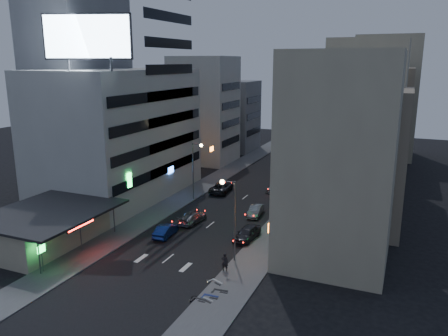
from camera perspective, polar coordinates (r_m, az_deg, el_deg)
The scene contains 29 objects.
ground at distance 41.48m, azimuth -10.17°, elevation -13.75°, with size 180.00×180.00×0.00m, color black.
sidewalk_left at distance 69.61m, azimuth -2.26°, elevation -2.08°, with size 4.00×120.00×0.12m, color #4C4C4F.
sidewalk_right at distance 64.68m, azimuth 10.70°, elevation -3.55°, with size 4.00×120.00×0.12m, color #4C4C4F.
food_court at distance 50.44m, azimuth -22.46°, elevation -7.07°, with size 11.00×13.00×3.88m.
white_building at distance 63.83m, azimuth -13.57°, elevation 4.32°, with size 14.00×24.00×18.00m, color #B5B5B0.
grey_tower at distance 71.07m, azimuth -18.45°, elevation 11.42°, with size 10.00×14.00×34.00m, color slate.
shophouse_near at distance 42.39m, azimuth 14.76°, elevation 1.02°, with size 10.00×11.00×20.00m, color #B1A98B.
shophouse_mid at distance 53.92m, azimuth 16.99°, elevation 1.35°, with size 11.00×12.00×16.00m, color gray.
shophouse_far at distance 66.26m, azimuth 18.02°, elevation 6.12°, with size 10.00×14.00×22.00m, color #B1A98B.
far_left_a at distance 84.24m, azimuth -2.59°, elevation 7.57°, with size 11.00×10.00×20.00m, color #B5B5B0.
far_left_b at distance 96.52m, azimuth 0.50°, elevation 6.87°, with size 12.00×10.00×15.00m, color slate.
far_right_a at distance 81.31m, azimuth 19.28°, elevation 5.89°, with size 11.00×12.00×18.00m, color gray.
far_right_b at distance 94.91m, azimuth 20.36°, elevation 8.64°, with size 12.00×12.00×24.00m, color #B1A98B.
billboard at distance 52.76m, azimuth -17.41°, elevation 16.02°, with size 9.52×3.75×6.20m.
street_lamp_right_near at distance 41.70m, azimuth 0.91°, elevation -5.35°, with size 1.60×0.44×8.02m.
street_lamp_left at distance 60.44m, azimuth -3.74°, elevation 0.65°, with size 1.60×0.44×8.02m.
street_lamp_right_far at distance 73.34m, azimuth 10.99°, elevation 2.75°, with size 1.60×0.44×8.02m.
parked_car_right_near at distance 48.20m, azimuth 3.03°, elevation -8.52°, with size 1.81×4.49×1.53m, color #25252A.
parked_car_right_mid at distance 55.56m, azimuth 4.13°, elevation -5.58°, with size 1.42×4.06×1.34m, color gray.
parked_car_left at distance 65.15m, azimuth -0.34°, elevation -2.54°, with size 2.49×5.41×1.50m, color #2B2B31.
parked_car_right_far at distance 66.35m, azimuth 6.83°, elevation -2.41°, with size 1.91×4.69×1.36m, color #9EA2A6.
road_car_blue at distance 49.53m, azimuth -7.62°, elevation -8.11°, with size 1.43×4.10×1.35m, color navy.
road_car_silver at distance 53.20m, azimuth -4.15°, elevation -6.47°, with size 1.87×4.60×1.34m, color #93949B.
person at distance 41.15m, azimuth 0.11°, elevation -12.17°, with size 0.66×0.43×1.80m, color black.
scooter_black_a at distance 36.83m, azimuth -2.24°, elevation -16.11°, with size 1.80×0.60×1.10m, color black, non-canonical shape.
scooter_silver_a at distance 36.66m, azimuth -1.30°, elevation -16.23°, with size 1.84×0.61×1.13m, color #96979D, non-canonical shape.
scooter_blue at distance 37.27m, azimuth -0.63°, elevation -15.63°, with size 1.96×0.65×1.20m, color navy, non-canonical shape.
scooter_black_b at distance 38.07m, azimuth 0.63°, elevation -14.97°, with size 1.91×0.64×1.17m, color black, non-canonical shape.
scooter_silver_b at distance 39.15m, azimuth -0.05°, elevation -14.11°, with size 1.92×0.64×1.17m, color silver, non-canonical shape.
Camera 1 is at (20.71, -30.53, 18.97)m, focal length 35.00 mm.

